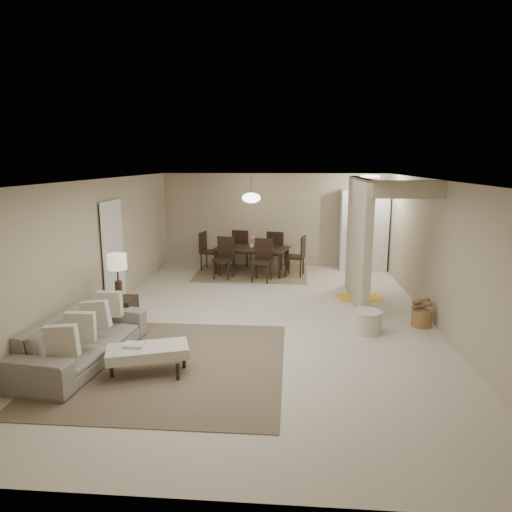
# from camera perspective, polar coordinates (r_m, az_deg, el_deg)

# --- Properties ---
(floor) EXTENTS (9.00, 9.00, 0.00)m
(floor) POSITION_cam_1_polar(r_m,az_deg,el_deg) (8.31, 0.94, -8.02)
(floor) COLOR beige
(floor) RESTS_ON ground
(ceiling) EXTENTS (9.00, 9.00, 0.00)m
(ceiling) POSITION_cam_1_polar(r_m,az_deg,el_deg) (7.82, 1.00, 9.49)
(ceiling) COLOR white
(ceiling) RESTS_ON back_wall
(back_wall) EXTENTS (6.00, 0.00, 6.00)m
(back_wall) POSITION_cam_1_polar(r_m,az_deg,el_deg) (12.41, 2.26, 4.51)
(back_wall) COLOR #B9AA8C
(back_wall) RESTS_ON floor
(left_wall) EXTENTS (0.00, 9.00, 9.00)m
(left_wall) POSITION_cam_1_polar(r_m,az_deg,el_deg) (8.68, -19.20, 0.75)
(left_wall) COLOR #B9AA8C
(left_wall) RESTS_ON floor
(right_wall) EXTENTS (0.00, 9.00, 9.00)m
(right_wall) POSITION_cam_1_polar(r_m,az_deg,el_deg) (8.35, 21.99, 0.12)
(right_wall) COLOR #B9AA8C
(right_wall) RESTS_ON floor
(partition) EXTENTS (0.15, 2.50, 2.50)m
(partition) POSITION_cam_1_polar(r_m,az_deg,el_deg) (9.28, 12.63, 1.79)
(partition) COLOR #B9AA8C
(partition) RESTS_ON floor
(doorway) EXTENTS (0.04, 0.90, 2.04)m
(doorway) POSITION_cam_1_polar(r_m,az_deg,el_deg) (9.26, -17.47, 0.06)
(doorway) COLOR black
(doorway) RESTS_ON floor
(pantry_cabinet) EXTENTS (1.20, 0.55, 2.10)m
(pantry_cabinet) POSITION_cam_1_polar(r_m,az_deg,el_deg) (12.23, 13.28, 3.15)
(pantry_cabinet) COLOR white
(pantry_cabinet) RESTS_ON floor
(flush_light) EXTENTS (0.44, 0.44, 0.05)m
(flush_light) POSITION_cam_1_polar(r_m,az_deg,el_deg) (11.16, 14.09, 9.60)
(flush_light) COLOR white
(flush_light) RESTS_ON ceiling
(living_rug) EXTENTS (3.20, 3.20, 0.01)m
(living_rug) POSITION_cam_1_polar(r_m,az_deg,el_deg) (6.73, -10.79, -13.08)
(living_rug) COLOR brown
(living_rug) RESTS_ON floor
(sofa) EXTENTS (2.38, 1.17, 0.67)m
(sofa) POSITION_cam_1_polar(r_m,az_deg,el_deg) (7.02, -20.82, -9.70)
(sofa) COLOR gray
(sofa) RESTS_ON floor
(ottoman_bench) EXTENTS (1.17, 0.80, 0.38)m
(ottoman_bench) POSITION_cam_1_polar(r_m,az_deg,el_deg) (6.40, -13.37, -11.61)
(ottoman_bench) COLOR beige
(ottoman_bench) RESTS_ON living_rug
(side_table) EXTENTS (0.50, 0.50, 0.55)m
(side_table) POSITION_cam_1_polar(r_m,az_deg,el_deg) (8.13, -16.61, -6.92)
(side_table) COLOR black
(side_table) RESTS_ON floor
(table_lamp) EXTENTS (0.32, 0.32, 0.76)m
(table_lamp) POSITION_cam_1_polar(r_m,az_deg,el_deg) (7.91, -16.96, -1.17)
(table_lamp) COLOR #422B1C
(table_lamp) RESTS_ON side_table
(round_pouf) EXTENTS (0.48, 0.48, 0.37)m
(round_pouf) POSITION_cam_1_polar(r_m,az_deg,el_deg) (7.90, 13.78, -7.98)
(round_pouf) COLOR beige
(round_pouf) RESTS_ON floor
(wicker_basket) EXTENTS (0.43, 0.43, 0.29)m
(wicker_basket) POSITION_cam_1_polar(r_m,az_deg,el_deg) (8.47, 19.97, -7.30)
(wicker_basket) COLOR brown
(wicker_basket) RESTS_ON floor
(dining_rug) EXTENTS (2.80, 2.10, 0.01)m
(dining_rug) POSITION_cam_1_polar(r_m,az_deg,el_deg) (11.72, -0.57, -2.09)
(dining_rug) COLOR #827050
(dining_rug) RESTS_ON floor
(dining_table) EXTENTS (2.02, 1.39, 0.65)m
(dining_table) POSITION_cam_1_polar(r_m,az_deg,el_deg) (11.65, -0.58, -0.57)
(dining_table) COLOR black
(dining_table) RESTS_ON dining_rug
(dining_chairs) EXTENTS (2.74, 2.20, 1.01)m
(dining_chairs) POSITION_cam_1_polar(r_m,az_deg,el_deg) (11.61, -0.58, 0.29)
(dining_chairs) COLOR black
(dining_chairs) RESTS_ON dining_rug
(vase) EXTENTS (0.15, 0.15, 0.13)m
(vase) POSITION_cam_1_polar(r_m,az_deg,el_deg) (11.57, -0.58, 1.32)
(vase) COLOR silver
(vase) RESTS_ON dining_table
(yellow_mat) EXTENTS (0.98, 0.71, 0.01)m
(yellow_mat) POSITION_cam_1_polar(r_m,az_deg,el_deg) (9.86, 12.81, -5.07)
(yellow_mat) COLOR gold
(yellow_mat) RESTS_ON floor
(pendant_light) EXTENTS (0.46, 0.46, 0.71)m
(pendant_light) POSITION_cam_1_polar(r_m,az_deg,el_deg) (11.42, -0.59, 7.28)
(pendant_light) COLOR #422B1C
(pendant_light) RESTS_ON ceiling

